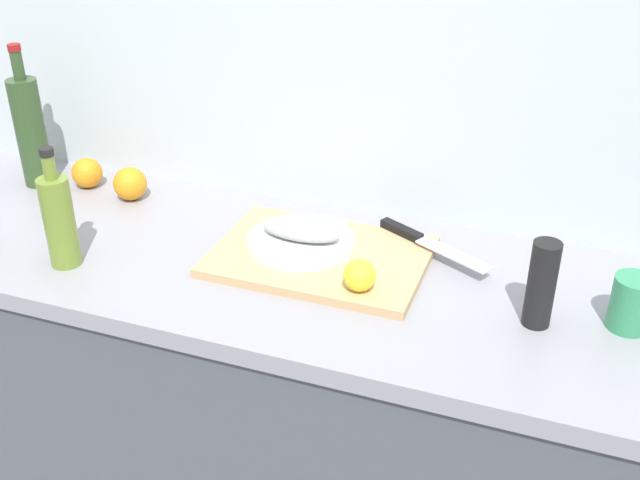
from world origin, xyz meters
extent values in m
cube|color=silver|center=(0.00, 0.33, 1.25)|extent=(3.20, 0.05, 2.50)
cube|color=#4C5159|center=(0.00, 0.00, 0.43)|extent=(2.00, 0.58, 0.86)
cube|color=gray|center=(0.00, 0.00, 0.88)|extent=(2.00, 0.60, 0.04)
cube|color=tan|center=(0.15, 0.04, 0.91)|extent=(0.45, 0.32, 0.02)
cylinder|color=white|center=(0.10, 0.06, 0.93)|extent=(0.23, 0.23, 0.01)
ellipsoid|color=#999E99|center=(0.10, 0.06, 0.95)|extent=(0.18, 0.08, 0.04)
cube|color=silver|center=(0.42, 0.11, 0.93)|extent=(0.18, 0.11, 0.00)
cube|color=black|center=(0.29, 0.18, 0.93)|extent=(0.11, 0.07, 0.02)
sphere|color=yellow|center=(0.27, -0.07, 0.95)|extent=(0.06, 0.06, 0.06)
cylinder|color=olive|center=(-0.35, -0.16, 1.00)|extent=(0.06, 0.06, 0.20)
cylinder|color=olive|center=(-0.35, -0.16, 1.12)|extent=(0.03, 0.03, 0.05)
cylinder|color=black|center=(-0.35, -0.16, 1.15)|extent=(0.03, 0.03, 0.02)
cylinder|color=#2D4723|center=(-0.67, 0.16, 1.04)|extent=(0.07, 0.07, 0.28)
cylinder|color=#2D4723|center=(-0.67, 0.16, 1.21)|extent=(0.03, 0.03, 0.07)
cylinder|color=maroon|center=(-0.67, 0.16, 1.25)|extent=(0.03, 0.03, 0.02)
cylinder|color=#338C59|center=(0.76, 0.01, 0.95)|extent=(0.08, 0.08, 0.10)
sphere|color=orange|center=(-0.54, 0.19, 0.94)|extent=(0.08, 0.08, 0.08)
sphere|color=orange|center=(-0.40, 0.16, 0.94)|extent=(0.08, 0.08, 0.08)
cylinder|color=black|center=(0.60, -0.04, 0.99)|extent=(0.05, 0.05, 0.17)
camera|label=1|loc=(0.62, -1.26, 1.71)|focal=42.15mm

